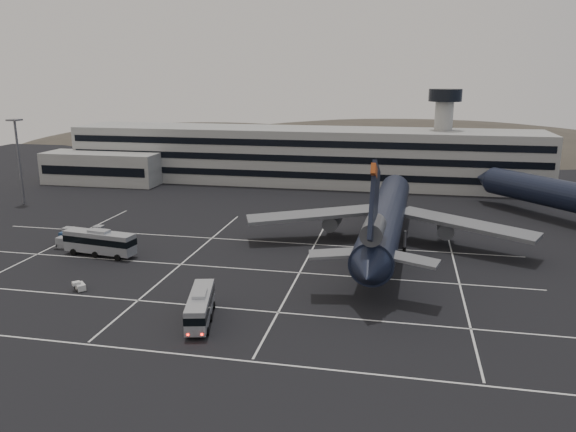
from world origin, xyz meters
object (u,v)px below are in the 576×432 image
object	(u,v)px
bus_near	(200,305)
bus_far	(100,242)
uld_cluster	(81,237)
tug_a	(83,243)
trijet_main	(386,218)

from	to	relation	value
bus_near	bus_far	world-z (taller)	bus_far
bus_far	uld_cluster	size ratio (longest dim) A/B	1.17
bus_near	tug_a	xyz separation A→B (m)	(-28.91, 23.33, -1.39)
trijet_main	uld_cluster	size ratio (longest dim) A/B	5.59
uld_cluster	trijet_main	bearing A→B (deg)	6.97
bus_far	uld_cluster	xyz separation A→B (m)	(-6.99, 6.05, -1.37)
trijet_main	tug_a	distance (m)	49.48
tug_a	uld_cluster	size ratio (longest dim) A/B	0.22
bus_near	bus_far	xyz separation A→B (m)	(-23.70, 19.65, 0.31)
bus_near	uld_cluster	xyz separation A→B (m)	(-30.69, 25.69, -1.06)
bus_near	tug_a	world-z (taller)	bus_near
trijet_main	bus_far	distance (m)	45.09
trijet_main	uld_cluster	distance (m)	50.85
uld_cluster	bus_near	bearing A→B (deg)	-39.94
trijet_main	tug_a	world-z (taller)	trijet_main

